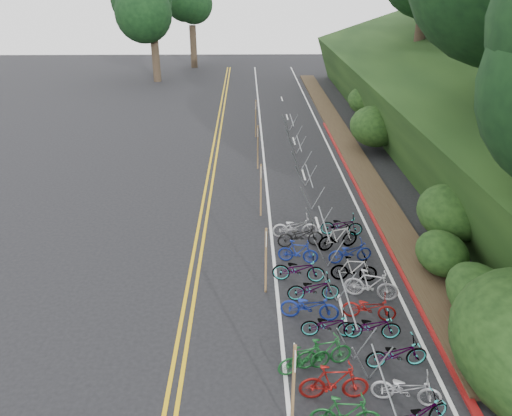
{
  "coord_description": "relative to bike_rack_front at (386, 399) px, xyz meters",
  "views": [
    {
      "loc": [
        -0.01,
        -9.4,
        10.09
      ],
      "look_at": [
        0.35,
        9.07,
        1.3
      ],
      "focal_mm": 35.0,
      "sensor_mm": 36.0,
      "label": 1
    }
  ],
  "objects": [
    {
      "name": "embankment",
      "position": [
        9.68,
        19.71,
        1.73
      ],
      "size": [
        14.3,
        48.14,
        9.11
      ],
      "color": "black",
      "rests_on": "ground"
    },
    {
      "name": "red_curb",
      "position": [
        2.42,
        12.68,
        -0.79
      ],
      "size": [
        0.25,
        28.0,
        0.1
      ],
      "primitive_type": "cube",
      "color": "maroon",
      "rests_on": "ground"
    },
    {
      "name": "bike_front",
      "position": [
        -1.75,
        1.83,
        -0.37
      ],
      "size": [
        0.85,
        1.62,
        0.94
      ],
      "primitive_type": "imported",
      "rotation": [
        0.0,
        0.0,
        1.85
      ],
      "color": "#144C1E",
      "rests_on": "ground"
    },
    {
      "name": "signposts_rest",
      "position": [
        -2.68,
        14.68,
        0.59
      ],
      "size": [
        0.08,
        18.4,
        2.5
      ],
      "color": "brown",
      "rests_on": "ground"
    },
    {
      "name": "bike_racks_rest",
      "position": [
        -0.28,
        13.68,
        0.02
      ],
      "size": [
        1.14,
        23.0,
        1.17
      ],
      "color": "gray",
      "rests_on": "ground"
    },
    {
      "name": "signpost_near",
      "position": [
        -2.26,
        -0.16,
        0.68
      ],
      "size": [
        0.08,
        0.4,
        2.66
      ],
      "color": "brown",
      "rests_on": "ground"
    },
    {
      "name": "bike_valet",
      "position": [
        -0.3,
        3.72,
        -0.35
      ],
      "size": [
        3.39,
        13.93,
        1.1
      ],
      "color": "slate",
      "rests_on": "ground"
    },
    {
      "name": "road_markings",
      "position": [
        -2.64,
        10.77,
        -0.83
      ],
      "size": [
        7.47,
        80.0,
        0.01
      ],
      "color": "gold",
      "rests_on": "ground"
    },
    {
      "name": "ground",
      "position": [
        -3.28,
        0.68,
        -0.84
      ],
      "size": [
        120.0,
        120.0,
        0.0
      ],
      "primitive_type": "plane",
      "color": "black",
      "rests_on": "ground"
    },
    {
      "name": "bike_rack_front",
      "position": [
        0.0,
        0.0,
        0.0
      ],
      "size": [
        1.12,
        3.26,
        1.12
      ],
      "color": "gray",
      "rests_on": "ground"
    }
  ]
}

